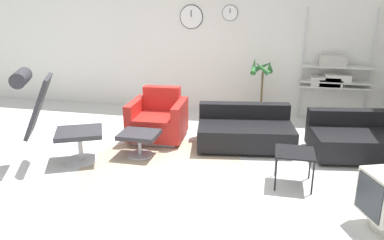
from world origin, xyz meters
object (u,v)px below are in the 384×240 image
(lounge_chair, at_px, (51,111))
(potted_plant, at_px, (261,97))
(armchair_red, at_px, (158,121))
(side_table, at_px, (295,155))
(couch_low, at_px, (245,132))
(ottoman, at_px, (139,138))
(couch_second, at_px, (351,140))
(shelf_unit, at_px, (332,75))

(lounge_chair, height_order, potted_plant, lounge_chair)
(armchair_red, height_order, side_table, armchair_red)
(side_table, bearing_deg, couch_low, 120.57)
(lounge_chair, bearing_deg, potted_plant, 109.09)
(couch_low, xyz_separation_m, potted_plant, (0.16, 1.35, 0.20))
(ottoman, bearing_deg, potted_plant, 53.09)
(lounge_chair, distance_m, armchair_red, 1.66)
(ottoman, bearing_deg, couch_second, 13.49)
(side_table, bearing_deg, ottoman, 168.57)
(potted_plant, bearing_deg, couch_second, -45.99)
(armchair_red, relative_size, shelf_unit, 0.44)
(couch_low, bearing_deg, ottoman, 18.13)
(ottoman, xyz_separation_m, side_table, (2.06, -0.42, 0.11))
(side_table, bearing_deg, potted_plant, 101.62)
(lounge_chair, bearing_deg, couch_low, 90.77)
(ottoman, relative_size, side_table, 1.19)
(armchair_red, xyz_separation_m, side_table, (2.02, -1.15, 0.09))
(couch_second, xyz_separation_m, potted_plant, (-1.33, 1.37, 0.20))
(ottoman, relative_size, shelf_unit, 0.27)
(couch_second, height_order, shelf_unit, shelf_unit)
(side_table, bearing_deg, armchair_red, 150.32)
(potted_plant, bearing_deg, armchair_red, -138.59)
(lounge_chair, height_order, shelf_unit, shelf_unit)
(lounge_chair, distance_m, potted_plant, 3.62)
(couch_second, xyz_separation_m, side_table, (-0.82, -1.11, 0.16))
(ottoman, relative_size, potted_plant, 0.46)
(side_table, height_order, shelf_unit, shelf_unit)
(couch_low, height_order, side_table, couch_low)
(potted_plant, bearing_deg, couch_low, -96.69)
(armchair_red, height_order, couch_second, armchair_red)
(armchair_red, xyz_separation_m, potted_plant, (1.51, 1.33, 0.13))
(lounge_chair, bearing_deg, shelf_unit, 100.60)
(couch_low, relative_size, side_table, 3.38)
(armchair_red, bearing_deg, couch_low, 176.28)
(armchair_red, bearing_deg, ottoman, 83.79)
(couch_second, height_order, side_table, couch_second)
(ottoman, bearing_deg, shelf_unit, 39.75)
(couch_low, distance_m, side_table, 1.32)
(potted_plant, bearing_deg, shelf_unit, 10.66)
(ottoman, height_order, couch_second, couch_second)
(couch_second, relative_size, side_table, 2.77)
(ottoman, distance_m, side_table, 2.10)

